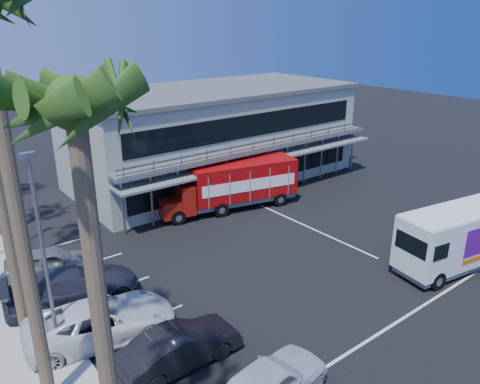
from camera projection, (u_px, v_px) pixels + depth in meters
ground at (326, 256)px, 25.76m from camera, size 120.00×120.00×0.00m
building at (214, 134)px, 37.26m from camera, size 22.40×12.00×7.30m
curb_strip at (6, 301)px, 21.49m from camera, size 3.00×32.00×0.16m
palm_a at (78, 133)px, 9.26m from camera, size 2.80×2.80×11.75m
light_pole_near at (43, 249)px, 16.73m from camera, size 0.50×0.25×8.09m
red_truck at (234, 184)px, 31.65m from camera, size 9.86×4.25×3.23m
white_van at (457, 238)px, 23.88m from camera, size 7.05×3.44×3.30m
parked_car_a at (269, 384)px, 15.55m from camera, size 5.06×2.61×1.65m
parked_car_b at (181, 347)px, 17.41m from camera, size 4.70×1.64×1.55m
parked_car_c at (101, 321)px, 18.83m from camera, size 6.36×3.88×1.65m
parked_car_d at (73, 287)px, 21.19m from camera, size 6.18×3.27×1.71m
parked_car_e at (51, 262)px, 23.59m from camera, size 4.66×2.83×1.48m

